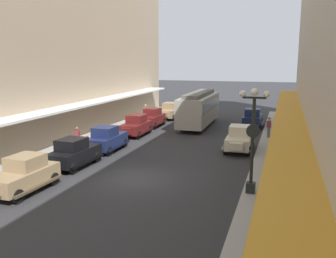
% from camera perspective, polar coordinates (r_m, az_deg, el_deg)
% --- Properties ---
extents(ground_plane, '(200.00, 200.00, 0.00)m').
position_cam_1_polar(ground_plane, '(20.98, -5.04, -7.73)').
color(ground_plane, '#2D2D30').
extents(sidewalk_left, '(3.00, 60.00, 0.15)m').
position_cam_1_polar(sidewalk_left, '(24.74, -21.36, -5.40)').
color(sidewalk_left, '#A8A59E').
rests_on(sidewalk_left, ground).
extents(sidewalk_right, '(3.00, 60.00, 0.15)m').
position_cam_1_polar(sidewalk_right, '(19.46, 16.08, -9.37)').
color(sidewalk_right, '#A8A59E').
rests_on(sidewalk_right, ground).
extents(parked_car_0, '(2.15, 4.27, 1.84)m').
position_cam_1_polar(parked_car_0, '(41.87, 0.25, 2.87)').
color(parked_car_0, '#997F5B').
rests_on(parked_car_0, ground).
extents(parked_car_1, '(2.21, 4.28, 1.84)m').
position_cam_1_polar(parked_car_1, '(32.65, -5.04, 0.62)').
color(parked_car_1, '#591919').
rests_on(parked_car_1, ground).
extents(parked_car_2, '(2.15, 4.26, 1.84)m').
position_cam_1_polar(parked_car_2, '(37.92, 12.99, 1.78)').
color(parked_car_2, '#19234C').
rests_on(parked_car_2, ground).
extents(parked_car_3, '(2.24, 4.30, 1.84)m').
position_cam_1_polar(parked_car_3, '(27.57, 10.98, -1.39)').
color(parked_car_3, beige).
rests_on(parked_car_3, ground).
extents(parked_car_4, '(2.23, 4.29, 1.84)m').
position_cam_1_polar(parked_car_4, '(20.09, -21.52, -6.46)').
color(parked_car_4, '#997F5B').
rests_on(parked_car_4, ground).
extents(parked_car_5, '(2.18, 4.27, 1.84)m').
position_cam_1_polar(parked_car_5, '(27.39, -9.51, -1.42)').
color(parked_car_5, '#19234C').
rests_on(parked_car_5, ground).
extents(parked_car_6, '(2.25, 4.30, 1.84)m').
position_cam_1_polar(parked_car_6, '(23.73, -14.37, -3.48)').
color(parked_car_6, black).
rests_on(parked_car_6, ground).
extents(parked_car_7, '(2.17, 4.27, 1.84)m').
position_cam_1_polar(parked_car_7, '(36.99, -2.53, 1.83)').
color(parked_car_7, '#591919').
rests_on(parked_car_7, ground).
extents(streetcar, '(2.66, 9.64, 3.46)m').
position_cam_1_polar(streetcar, '(37.23, 4.84, 3.35)').
color(streetcar, '#ADA899').
rests_on(streetcar, ground).
extents(lamp_post_with_clock, '(1.42, 0.44, 5.16)m').
position_cam_1_polar(lamp_post_with_clock, '(18.14, 13.02, -1.12)').
color(lamp_post_with_clock, black).
rests_on(lamp_post_with_clock, sidewalk_right).
extents(fire_hydrant, '(0.24, 0.24, 0.82)m').
position_cam_1_polar(fire_hydrant, '(28.57, -12.38, -1.81)').
color(fire_hydrant, '#B21E19').
rests_on(fire_hydrant, sidewalk_left).
extents(pedestrian_1, '(0.36, 0.24, 1.64)m').
position_cam_1_polar(pedestrian_1, '(41.02, -3.51, 2.75)').
color(pedestrian_1, '#4C4238').
rests_on(pedestrian_1, sidewalk_left).
extents(pedestrian_2, '(0.36, 0.28, 1.67)m').
position_cam_1_polar(pedestrian_2, '(32.20, 15.36, 0.26)').
color(pedestrian_2, slate).
rests_on(pedestrian_2, sidewalk_right).
extents(pedestrian_3, '(0.36, 0.24, 1.64)m').
position_cam_1_polar(pedestrian_3, '(27.82, -13.91, -1.31)').
color(pedestrian_3, slate).
rests_on(pedestrian_3, sidewalk_left).
extents(pedestrian_4, '(0.36, 0.28, 1.67)m').
position_cam_1_polar(pedestrian_4, '(21.05, 15.40, -5.14)').
color(pedestrian_4, slate).
rests_on(pedestrian_4, sidewalk_right).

